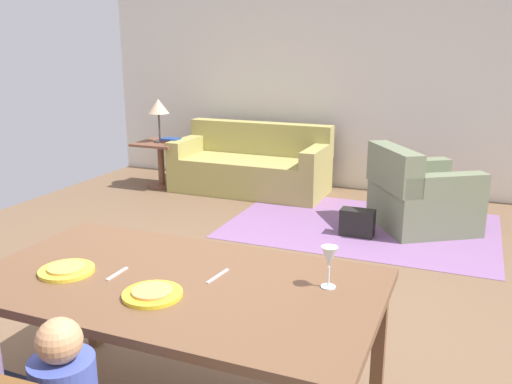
{
  "coord_description": "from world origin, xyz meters",
  "views": [
    {
      "loc": [
        1.34,
        -3.07,
        1.77
      ],
      "look_at": [
        0.07,
        0.05,
        0.85
      ],
      "focal_mm": 38.0,
      "sensor_mm": 36.0,
      "label": 1
    }
  ],
  "objects": [
    {
      "name": "ground_plane",
      "position": [
        0.0,
        0.49,
        -0.01
      ],
      "size": [
        6.89,
        6.17,
        0.02
      ],
      "primitive_type": "cube",
      "color": "brown"
    },
    {
      "name": "back_wall",
      "position": [
        0.0,
        3.62,
        1.35
      ],
      "size": [
        6.89,
        0.1,
        2.7
      ],
      "primitive_type": "cube",
      "color": "silver",
      "rests_on": "ground_plane"
    },
    {
      "name": "dining_table",
      "position": [
        0.17,
        -1.15,
        0.69
      ],
      "size": [
        1.81,
        1.0,
        0.76
      ],
      "color": "brown",
      "rests_on": "ground_plane"
    },
    {
      "name": "plate_near_man",
      "position": [
        -0.33,
        -1.27,
        0.77
      ],
      "size": [
        0.25,
        0.25,
        0.02
      ],
      "primitive_type": "cylinder",
      "color": "yellow",
      "rests_on": "dining_table"
    },
    {
      "name": "pizza_near_man",
      "position": [
        -0.33,
        -1.27,
        0.78
      ],
      "size": [
        0.17,
        0.17,
        0.01
      ],
      "primitive_type": "cylinder",
      "color": "gold",
      "rests_on": "plate_near_man"
    },
    {
      "name": "plate_near_child",
      "position": [
        0.17,
        -1.33,
        0.77
      ],
      "size": [
        0.25,
        0.25,
        0.02
      ],
      "primitive_type": "cylinder",
      "color": "yellow",
      "rests_on": "dining_table"
    },
    {
      "name": "pizza_near_child",
      "position": [
        0.17,
        -1.33,
        0.78
      ],
      "size": [
        0.17,
        0.17,
        0.01
      ],
      "primitive_type": "cylinder",
      "color": "#E69551",
      "rests_on": "plate_near_child"
    },
    {
      "name": "wine_glass",
      "position": [
        0.82,
        -0.97,
        0.89
      ],
      "size": [
        0.07,
        0.07,
        0.19
      ],
      "color": "silver",
      "rests_on": "dining_table"
    },
    {
      "name": "fork",
      "position": [
        -0.1,
        -1.2,
        0.76
      ],
      "size": [
        0.02,
        0.15,
        0.01
      ],
      "primitive_type": "cube",
      "rotation": [
        0.0,
        0.0,
        0.0
      ],
      "color": "silver",
      "rests_on": "dining_table"
    },
    {
      "name": "knife",
      "position": [
        0.33,
        -1.05,
        0.76
      ],
      "size": [
        0.03,
        0.17,
        0.01
      ],
      "primitive_type": "cube",
      "rotation": [
        0.0,
        0.0,
        -0.12
      ],
      "color": "silver",
      "rests_on": "dining_table"
    },
    {
      "name": "area_rug",
      "position": [
        0.37,
        2.12,
        0.0
      ],
      "size": [
        2.6,
        1.8,
        0.01
      ],
      "primitive_type": "cube",
      "color": "#82598A",
      "rests_on": "ground_plane"
    },
    {
      "name": "couch",
      "position": [
        -1.19,
        2.98,
        0.3
      ],
      "size": [
        1.88,
        0.86,
        0.82
      ],
      "color": "tan",
      "rests_on": "ground_plane"
    },
    {
      "name": "armchair",
      "position": [
        0.89,
        2.3,
        0.32
      ],
      "size": [
        1.19,
        1.18,
        0.82
      ],
      "color": "#6F795B",
      "rests_on": "ground_plane"
    },
    {
      "name": "side_table",
      "position": [
        -2.34,
        2.72,
        0.38
      ],
      "size": [
        0.56,
        0.56,
        0.58
      ],
      "color": "brown",
      "rests_on": "ground_plane"
    },
    {
      "name": "table_lamp",
      "position": [
        -2.34,
        2.72,
        1.01
      ],
      "size": [
        0.26,
        0.26,
        0.54
      ],
      "color": "#463A3C",
      "rests_on": "side_table"
    },
    {
      "name": "book_lower",
      "position": [
        -2.19,
        2.75,
        0.59
      ],
      "size": [
        0.22,
        0.16,
        0.03
      ],
      "primitive_type": "cube",
      "color": "brown",
      "rests_on": "side_table"
    },
    {
      "name": "book_upper",
      "position": [
        -2.19,
        2.74,
        0.62
      ],
      "size": [
        0.22,
        0.16,
        0.03
      ],
      "primitive_type": "cube",
      "color": "navy",
      "rests_on": "book_lower"
    },
    {
      "name": "handbag",
      "position": [
        0.38,
        1.82,
        0.13
      ],
      "size": [
        0.32,
        0.16,
        0.26
      ],
      "primitive_type": "cube",
      "color": "black",
      "rests_on": "ground_plane"
    }
  ]
}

